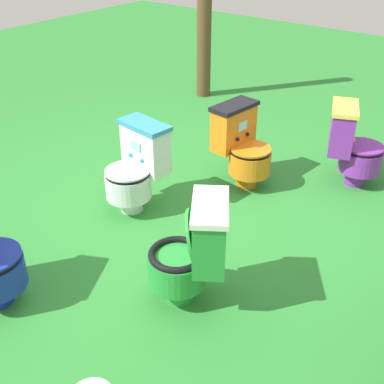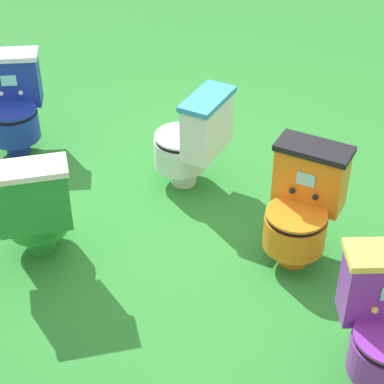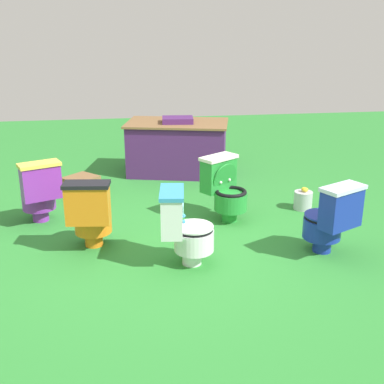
{
  "view_description": "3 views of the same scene",
  "coord_description": "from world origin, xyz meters",
  "px_view_note": "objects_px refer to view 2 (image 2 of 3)",
  "views": [
    {
      "loc": [
        2.64,
        2.03,
        2.24
      ],
      "look_at": [
        0.15,
        0.11,
        0.35
      ],
      "focal_mm": 45.91,
      "sensor_mm": 36.0,
      "label": 1
    },
    {
      "loc": [
        -1.24,
        3.22,
        2.8
      ],
      "look_at": [
        -0.04,
        0.05,
        0.33
      ],
      "focal_mm": 63.86,
      "sensor_mm": 36.0,
      "label": 2
    },
    {
      "loc": [
        -0.37,
        -4.55,
        2.15
      ],
      "look_at": [
        0.32,
        0.22,
        0.47
      ],
      "focal_mm": 45.89,
      "sensor_mm": 36.0,
      "label": 3
    }
  ],
  "objects_px": {
    "toilet_white": "(192,140)",
    "toilet_green": "(35,207)",
    "toilet_blue": "(13,104)",
    "toilet_orange": "(302,206)"
  },
  "relations": [
    {
      "from": "toilet_orange",
      "to": "toilet_white",
      "type": "bearing_deg",
      "value": -21.14
    },
    {
      "from": "toilet_white",
      "to": "toilet_green",
      "type": "relative_size",
      "value": 1.0
    },
    {
      "from": "toilet_orange",
      "to": "toilet_green",
      "type": "bearing_deg",
      "value": 28.1
    },
    {
      "from": "toilet_blue",
      "to": "toilet_white",
      "type": "height_order",
      "value": "same"
    },
    {
      "from": "toilet_white",
      "to": "toilet_green",
      "type": "height_order",
      "value": "same"
    },
    {
      "from": "toilet_blue",
      "to": "toilet_orange",
      "type": "height_order",
      "value": "same"
    },
    {
      "from": "toilet_blue",
      "to": "toilet_green",
      "type": "xyz_separation_m",
      "value": [
        -0.81,
        1.02,
        0.0
      ]
    },
    {
      "from": "toilet_blue",
      "to": "toilet_white",
      "type": "xyz_separation_m",
      "value": [
        -1.41,
        -0.0,
        0.0
      ]
    },
    {
      "from": "toilet_blue",
      "to": "toilet_green",
      "type": "relative_size",
      "value": 1.0
    },
    {
      "from": "toilet_blue",
      "to": "toilet_orange",
      "type": "bearing_deg",
      "value": 142.18
    }
  ]
}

